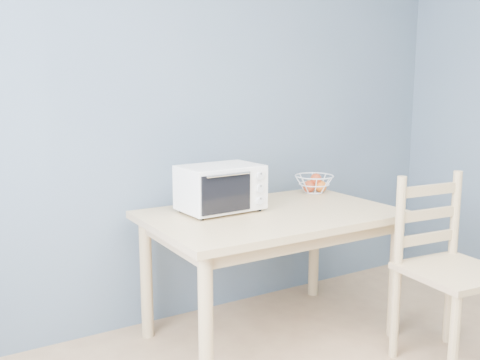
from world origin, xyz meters
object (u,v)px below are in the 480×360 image
dining_table (271,229)px  toaster_oven (218,188)px  fruit_basket (314,183)px  dining_chair (447,273)px

dining_table → toaster_oven: (-0.26, 0.16, 0.24)m
fruit_basket → dining_chair: dining_chair is taller
dining_table → dining_chair: bearing=-49.4°
fruit_basket → dining_chair: size_ratio=0.31×
toaster_oven → fruit_basket: size_ratio=1.50×
dining_table → fruit_basket: 0.65m
toaster_oven → dining_chair: toaster_oven is taller
toaster_oven → dining_chair: size_ratio=0.47×
dining_table → toaster_oven: toaster_oven is taller
toaster_oven → fruit_basket: 0.83m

